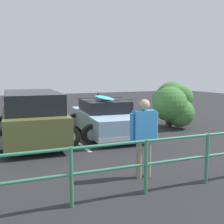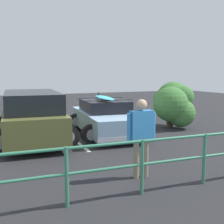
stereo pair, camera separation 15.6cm
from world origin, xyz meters
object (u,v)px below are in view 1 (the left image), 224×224
at_px(bush_near_left, 173,102).
at_px(sedan_car, 105,118).
at_px(person_bystander, 144,131).
at_px(suv_car, 32,116).

bearing_deg(bush_near_left, sedan_car, 2.67).
distance_m(person_bystander, bush_near_left, 6.30).
bearing_deg(suv_car, bush_near_left, -178.43).
xyz_separation_m(sedan_car, suv_car, (2.73, 0.01, 0.25)).
bearing_deg(bush_near_left, suv_car, 1.57).
xyz_separation_m(person_bystander, bush_near_left, (-4.21, -4.68, 0.02)).
xyz_separation_m(sedan_car, person_bystander, (0.97, 4.53, 0.43)).
height_order(suv_car, person_bystander, person_bystander).
relative_size(suv_car, person_bystander, 2.63).
bearing_deg(person_bystander, sedan_car, -102.13).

